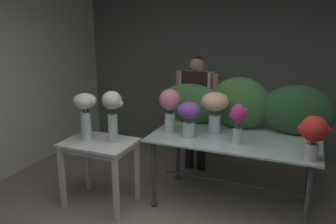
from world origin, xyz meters
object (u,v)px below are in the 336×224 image
at_px(display_table_glass, 233,148).
at_px(side_table_white, 99,150).
at_px(vase_rosy_freesia, 170,105).
at_px(vase_cream_lisianthus_tall, 113,111).
at_px(vase_peach_anemones, 215,107).
at_px(vase_scarlet_snapdragons, 314,133).
at_px(vase_violet_tulips, 189,116).
at_px(florist, 196,102).
at_px(vase_white_roses_tall, 86,110).
at_px(vase_magenta_roses, 238,120).

height_order(display_table_glass, side_table_white, display_table_glass).
xyz_separation_m(vase_rosy_freesia, vase_cream_lisianthus_tall, (-0.50, -0.40, -0.02)).
xyz_separation_m(side_table_white, vase_peach_anemones, (1.14, 0.58, 0.47)).
bearing_deg(vase_scarlet_snapdragons, vase_cream_lisianthus_tall, -176.69).
xyz_separation_m(display_table_glass, vase_violet_tulips, (-0.46, -0.19, 0.36)).
distance_m(florist, vase_cream_lisianthus_tall, 1.39).
bearing_deg(vase_peach_anemones, vase_white_roses_tall, -155.80).
relative_size(vase_violet_tulips, vase_rosy_freesia, 0.80).
bearing_deg(vase_cream_lisianthus_tall, display_table_glass, 21.27).
bearing_deg(vase_violet_tulips, vase_cream_lisianthus_tall, -159.40).
height_order(display_table_glass, vase_scarlet_snapdragons, vase_scarlet_snapdragons).
height_order(vase_violet_tulips, vase_scarlet_snapdragons, vase_scarlet_snapdragons).
distance_m(side_table_white, vase_white_roses_tall, 0.47).
height_order(side_table_white, vase_violet_tulips, vase_violet_tulips).
bearing_deg(display_table_glass, side_table_white, -158.88).
bearing_deg(vase_cream_lisianthus_tall, florist, 67.60).
bearing_deg(vase_white_roses_tall, display_table_glass, 19.21).
relative_size(vase_rosy_freesia, vase_peach_anemones, 1.04).
xyz_separation_m(display_table_glass, vase_white_roses_tall, (-1.53, -0.53, 0.41)).
xyz_separation_m(vase_peach_anemones, vase_scarlet_snapdragons, (1.01, -0.41, -0.05)).
bearing_deg(vase_violet_tulips, side_table_white, -159.51).
distance_m(florist, vase_rosy_freesia, 0.89).
distance_m(side_table_white, vase_violet_tulips, 1.06).
relative_size(vase_magenta_roses, vase_violet_tulips, 1.06).
height_order(display_table_glass, vase_magenta_roses, vase_magenta_roses).
relative_size(florist, vase_rosy_freesia, 3.20).
bearing_deg(vase_rosy_freesia, vase_peach_anemones, 14.41).
distance_m(vase_peach_anemones, vase_white_roses_tall, 1.41).
height_order(vase_magenta_roses, vase_cream_lisianthus_tall, vase_cream_lisianthus_tall).
distance_m(display_table_glass, side_table_white, 1.48).
xyz_separation_m(display_table_glass, vase_scarlet_snapdragons, (0.78, -0.36, 0.39)).
bearing_deg(side_table_white, vase_white_roses_tall, -179.95).
xyz_separation_m(vase_magenta_roses, vase_cream_lisianthus_tall, (-1.29, -0.30, 0.04)).
height_order(vase_rosy_freesia, vase_peach_anemones, vase_rosy_freesia).
bearing_deg(florist, vase_scarlet_snapdragons, -38.30).
distance_m(vase_violet_tulips, vase_cream_lisianthus_tall, 0.82).
distance_m(vase_magenta_roses, vase_violet_tulips, 0.52).
distance_m(florist, vase_white_roses_tall, 1.58).
distance_m(display_table_glass, vase_cream_lisianthus_tall, 1.37).
bearing_deg(vase_magenta_roses, vase_white_roses_tall, -167.33).
height_order(florist, vase_cream_lisianthus_tall, florist).
relative_size(vase_rosy_freesia, vase_cream_lisianthus_tall, 0.87).
relative_size(display_table_glass, side_table_white, 2.33).
distance_m(side_table_white, vase_scarlet_snapdragons, 2.20).
relative_size(florist, vase_cream_lisianthus_tall, 2.79).
xyz_separation_m(vase_magenta_roses, vase_violet_tulips, (-0.52, -0.01, -0.01)).
xyz_separation_m(side_table_white, vase_scarlet_snapdragons, (2.15, 0.17, 0.43)).
bearing_deg(florist, side_table_white, -117.11).
bearing_deg(vase_violet_tulips, vase_peach_anemones, 47.11).
distance_m(vase_scarlet_snapdragons, vase_white_roses_tall, 2.31).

